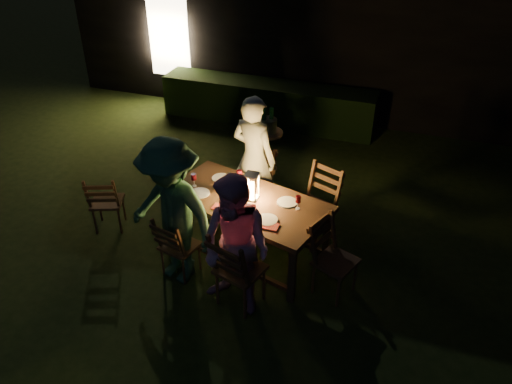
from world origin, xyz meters
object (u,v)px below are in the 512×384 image
(chair_near_left, at_px, (180,255))
(person_opp_right, at_px, (236,247))
(dining_table, at_px, (246,205))
(ice_bucket, at_px, (268,125))
(chair_far_left, at_px, (252,195))
(lantern, at_px, (252,188))
(bottle_bucket_a, at_px, (264,123))
(bottle_bucket_b, at_px, (271,122))
(chair_spare, at_px, (109,211))
(chair_end, at_px, (333,271))
(chair_near_right, at_px, (239,281))
(bottle_table, at_px, (229,183))
(side_table, at_px, (267,136))
(chair_far_right, at_px, (314,218))
(person_house_side, at_px, (254,158))
(person_opp_left, at_px, (172,213))

(chair_near_left, xyz_separation_m, person_opp_right, (0.86, -0.28, 0.57))
(dining_table, relative_size, ice_bucket, 7.34)
(chair_near_left, distance_m, chair_far_left, 1.54)
(lantern, relative_size, bottle_bucket_a, 1.09)
(person_opp_right, distance_m, bottle_bucket_b, 3.21)
(chair_spare, distance_m, person_opp_right, 2.41)
(chair_end, relative_size, ice_bucket, 3.28)
(chair_near_right, distance_m, bottle_table, 1.23)
(person_opp_right, distance_m, side_table, 3.19)
(side_table, relative_size, ice_bucket, 2.26)
(chair_near_left, height_order, chair_far_right, chair_far_right)
(person_house_side, distance_m, bottle_bucket_b, 1.35)
(chair_far_left, distance_m, ice_bucket, 1.44)
(chair_spare, relative_size, ice_bucket, 3.05)
(chair_spare, distance_m, bottle_table, 1.89)
(person_opp_right, xyz_separation_m, bottle_table, (-0.47, 0.97, 0.13))
(chair_near_left, distance_m, bottle_table, 1.06)
(bottle_bucket_b, bearing_deg, person_house_side, -82.20)
(chair_near_right, relative_size, side_table, 1.57)
(chair_far_left, height_order, bottle_table, bottle_table)
(chair_near_right, bearing_deg, person_opp_left, -175.88)
(bottle_table, bearing_deg, chair_spare, -174.36)
(ice_bucket, bearing_deg, chair_spare, -123.47)
(lantern, bearing_deg, bottle_bucket_b, 101.96)
(bottle_table, distance_m, bottle_bucket_b, 2.19)
(lantern, bearing_deg, chair_near_left, -136.31)
(chair_end, distance_m, person_house_side, 1.96)
(person_opp_left, relative_size, bottle_table, 6.64)
(person_opp_left, height_order, side_table, person_opp_left)
(chair_end, xyz_separation_m, person_opp_right, (-0.97, -0.59, 0.55))
(person_opp_right, bearing_deg, chair_near_right, 90.49)
(chair_far_left, distance_m, person_opp_right, 1.90)
(chair_far_right, bearing_deg, person_opp_left, 65.71)
(chair_far_left, bearing_deg, chair_spare, 46.86)
(dining_table, bearing_deg, ice_bucket, 116.63)
(side_table, xyz_separation_m, ice_bucket, (0.00, 0.00, 0.19))
(bottle_bucket_b, bearing_deg, side_table, -141.34)
(chair_far_right, relative_size, chair_end, 1.09)
(chair_near_left, relative_size, person_house_side, 0.50)
(person_house_side, bearing_deg, chair_end, 154.04)
(person_opp_left, relative_size, ice_bucket, 6.20)
(lantern, bearing_deg, dining_table, -149.93)
(dining_table, distance_m, person_house_side, 0.95)
(chair_far_left, bearing_deg, ice_bucket, -62.77)
(ice_bucket, bearing_deg, bottle_table, -84.27)
(lantern, xyz_separation_m, bottle_bucket_b, (-0.47, 2.21, -0.16))
(chair_far_left, xyz_separation_m, chair_end, (1.42, -1.18, -0.02))
(chair_far_left, distance_m, person_opp_left, 1.70)
(person_opp_left, bearing_deg, ice_bucket, 101.16)
(chair_spare, distance_m, person_opp_left, 1.59)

